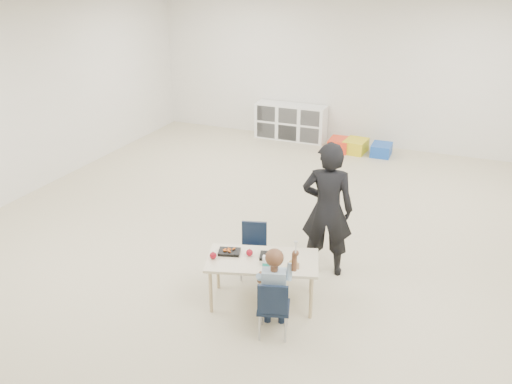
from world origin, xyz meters
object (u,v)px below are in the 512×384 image
at_px(chair_near, 274,306).
at_px(adult, 327,210).
at_px(cubby_shelf, 291,122).
at_px(table, 262,281).
at_px(child, 274,290).

height_order(chair_near, adult, adult).
distance_m(cubby_shelf, adult, 5.01).
distance_m(table, cubby_shelf, 5.64).
relative_size(child, adult, 0.63).
bearing_deg(table, adult, 46.70).
bearing_deg(chair_near, adult, 67.20).
xyz_separation_m(cubby_shelf, adult, (2.00, -4.57, 0.43)).
height_order(table, chair_near, chair_near).
relative_size(cubby_shelf, adult, 0.90).
bearing_deg(chair_near, cubby_shelf, 90.94).
distance_m(chair_near, cubby_shelf, 6.15).
xyz_separation_m(child, cubby_shelf, (-1.87, 5.85, -0.14)).
xyz_separation_m(child, adult, (0.14, 1.29, 0.29)).
bearing_deg(adult, chair_near, 73.19).
distance_m(child, adult, 1.32).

